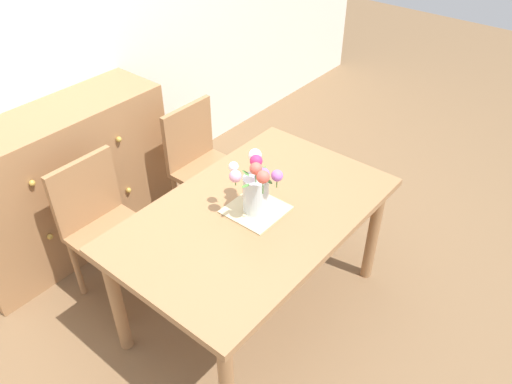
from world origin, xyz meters
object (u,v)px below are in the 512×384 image
object	(u,v)px
chair_left	(102,222)
dresser	(66,183)
chair_right	(202,161)
flower_vase	(256,185)
dining_table	(255,225)

from	to	relation	value
chair_left	dresser	size ratio (longest dim) A/B	0.64
chair_right	flower_vase	bearing A→B (deg)	63.43
dresser	flower_vase	size ratio (longest dim) A/B	4.38
dining_table	chair_right	world-z (taller)	chair_right
chair_right	flower_vase	world-z (taller)	flower_vase
chair_left	flower_vase	xyz separation A→B (m)	(0.42, -0.81, 0.41)
chair_right	dresser	world-z (taller)	dresser
flower_vase	dresser	bearing A→B (deg)	103.41
chair_right	dresser	distance (m)	0.89
dining_table	flower_vase	xyz separation A→B (m)	(0.01, -0.00, 0.26)
chair_right	chair_left	bearing A→B (deg)	0.00
dining_table	chair_right	size ratio (longest dim) A/B	1.68
dining_table	chair_left	xyz separation A→B (m)	(-0.41, 0.81, -0.15)
chair_right	flower_vase	xyz separation A→B (m)	(-0.41, -0.81, 0.41)
dining_table	chair_right	bearing A→B (deg)	62.98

